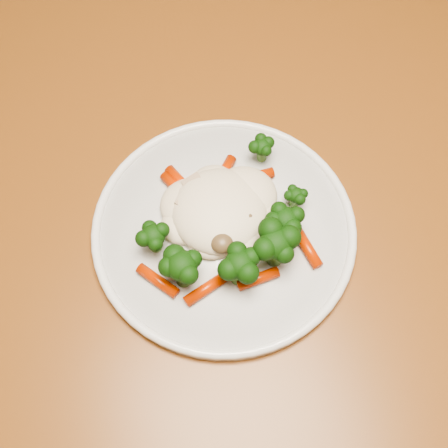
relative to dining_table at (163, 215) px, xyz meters
The scene contains 3 objects.
dining_table is the anchor object (origin of this frame).
plate 0.16m from the dining_table, 62.21° to the right, with size 0.29×0.29×0.01m, color white.
meal 0.18m from the dining_table, 63.10° to the right, with size 0.20×0.18×0.05m.
Camera 1 is at (-0.27, -0.32, 1.31)m, focal length 45.00 mm.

